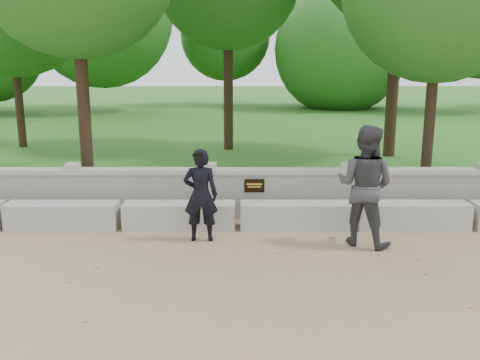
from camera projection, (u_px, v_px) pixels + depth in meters
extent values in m
plane|color=#937C5A|center=(237.00, 271.00, 7.35)|extent=(80.00, 80.00, 0.00)
cube|color=#305D1C|center=(239.00, 130.00, 20.98)|extent=(40.00, 22.00, 0.25)
cube|color=#B0AEA6|center=(63.00, 216.00, 9.16)|extent=(1.90, 0.45, 0.45)
cube|color=#B0AEA6|center=(179.00, 216.00, 9.16)|extent=(1.90, 0.45, 0.45)
cube|color=#B0AEA6|center=(296.00, 216.00, 9.16)|extent=(1.90, 0.45, 0.45)
cube|color=#B0AEA6|center=(412.00, 216.00, 9.16)|extent=(1.90, 0.45, 0.45)
cube|color=#A6A39C|center=(238.00, 195.00, 9.80)|extent=(12.50, 0.25, 0.82)
cube|color=#B0AEA6|center=(238.00, 171.00, 9.70)|extent=(12.50, 0.35, 0.08)
cube|color=black|center=(254.00, 186.00, 9.62)|extent=(0.36, 0.02, 0.24)
imported|color=black|center=(201.00, 195.00, 8.44)|extent=(0.55, 0.37, 1.50)
cube|color=black|center=(198.00, 155.00, 8.00)|extent=(0.14, 0.02, 0.07)
imported|color=#37373B|center=(365.00, 186.00, 8.23)|extent=(1.15, 1.09, 1.88)
cylinder|color=#382619|center=(18.00, 88.00, 15.81)|extent=(0.24, 0.24, 3.50)
cylinder|color=#382619|center=(83.00, 94.00, 10.88)|extent=(0.26, 0.26, 3.80)
cylinder|color=#382619|center=(228.00, 79.00, 15.35)|extent=(0.27, 0.27, 4.05)
cylinder|color=#382619|center=(431.00, 107.00, 10.94)|extent=(0.22, 0.22, 3.26)
cylinder|color=#382619|center=(394.00, 70.00, 14.18)|extent=(0.31, 0.31, 4.62)
imported|color=#3B7A29|center=(87.00, 165.00, 11.84)|extent=(0.39, 0.37, 0.62)
imported|color=#3B7A29|center=(185.00, 179.00, 10.45)|extent=(0.37, 0.40, 0.59)
imported|color=#3B7A29|center=(418.00, 181.00, 10.46)|extent=(0.54, 0.49, 0.51)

